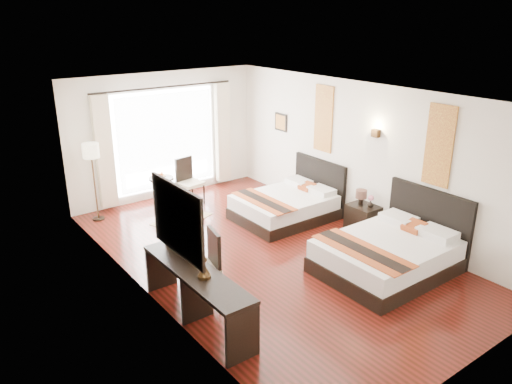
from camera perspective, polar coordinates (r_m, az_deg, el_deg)
floor at (r=8.83m, az=1.35°, el=-7.09°), size 4.50×7.50×0.01m
ceiling at (r=7.96m, az=1.52°, el=11.14°), size 4.50×7.50×0.02m
wall_headboard at (r=9.77m, az=11.89°, el=4.04°), size 0.01×7.50×2.80m
wall_desk at (r=7.20m, az=-12.80°, el=-1.81°), size 0.01×7.50×2.80m
wall_window at (r=11.36m, az=-10.35°, el=6.36°), size 4.50×0.01×2.80m
wall_entry at (r=6.03m, az=24.12°, el=-7.59°), size 4.50×0.01×2.80m
window_glass at (r=11.37m, az=-10.28°, el=5.86°), size 2.40×0.02×2.20m
sheer_curtain at (r=11.31m, az=-10.14°, el=5.80°), size 2.30×0.02×2.10m
drape_left at (r=10.74m, az=-16.95°, el=4.37°), size 0.35×0.14×2.35m
drape_right at (r=11.98m, az=-3.83°, el=6.76°), size 0.35×0.14×2.35m
art_panel_near at (r=8.66m, az=20.19°, el=4.97°), size 0.03×0.50×1.35m
art_panel_far at (r=10.33m, az=7.72°, el=8.29°), size 0.03×0.50×1.35m
wall_sconce at (r=9.38m, az=13.52°, el=6.54°), size 0.10×0.14×0.14m
mirror_frame at (r=6.33m, az=-8.99°, el=-3.18°), size 0.04×1.25×0.95m
mirror_glass at (r=6.34m, az=-8.79°, el=-3.13°), size 0.01×1.12×0.82m
bed_near at (r=8.45m, az=15.05°, el=-6.74°), size 2.15×1.67×1.21m
bed_far at (r=10.22m, az=3.64°, el=-1.45°), size 1.95×1.52×1.10m
nightstand at (r=9.76m, az=12.10°, el=-3.02°), size 0.46×0.57×0.55m
table_lamp at (r=9.64m, az=11.93°, el=-0.38°), size 0.21×0.21×0.34m
vase at (r=9.59m, az=12.92°, el=-1.60°), size 0.15×0.15×0.13m
console_desk at (r=6.96m, az=-6.76°, el=-11.65°), size 0.50×2.20×0.76m
television at (r=7.10m, az=-9.07°, el=-5.40°), size 0.20×0.85×0.48m
bronze_figurine at (r=6.54m, az=-5.96°, el=-8.70°), size 0.21×0.21×0.26m
desk_chair at (r=7.45m, az=-6.13°, el=-9.82°), size 0.59×0.59×1.06m
floor_lamp at (r=10.29m, az=-18.31°, el=3.93°), size 0.32×0.32×1.59m
side_table at (r=11.10m, az=-10.70°, el=0.13°), size 0.53×0.53×0.62m
fruit_bowl at (r=10.96m, az=-10.85°, el=1.71°), size 0.24×0.24×0.05m
window_chair at (r=11.04m, az=-7.52°, el=0.22°), size 0.55×0.55×1.02m
jute_rug at (r=10.32m, az=-8.49°, el=-3.09°), size 1.32×1.14×0.01m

